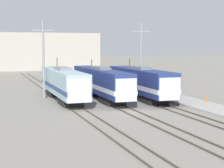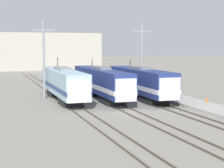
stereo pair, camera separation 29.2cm
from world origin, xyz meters
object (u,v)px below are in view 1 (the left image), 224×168
(catenary_tower_left, at_px, (43,58))
(catenary_tower_right, at_px, (141,57))
(locomotive_far_left, at_px, (64,84))
(traffic_cone, at_px, (207,99))
(locomotive_center, at_px, (102,83))
(locomotive_far_right, at_px, (142,83))

(catenary_tower_left, height_order, catenary_tower_right, same)
(locomotive_far_left, bearing_deg, traffic_cone, -30.82)
(locomotive_far_left, distance_m, traffic_cone, 18.08)
(locomotive_center, relative_size, traffic_cone, 27.83)
(locomotive_center, height_order, locomotive_far_right, locomotive_far_right)
(catenary_tower_right, xyz_separation_m, traffic_cone, (3.19, -12.53, -4.80))
(locomotive_far_left, bearing_deg, locomotive_center, -3.08)
(locomotive_center, xyz_separation_m, locomotive_far_right, (5.07, -1.66, 0.01))
(catenary_tower_right, height_order, traffic_cone, catenary_tower_right)
(locomotive_far_left, height_order, locomotive_center, locomotive_far_left)
(catenary_tower_left, relative_size, catenary_tower_right, 1.00)
(catenary_tower_left, bearing_deg, traffic_cone, -35.54)
(locomotive_far_left, bearing_deg, locomotive_far_right, -10.83)
(locomotive_far_left, distance_m, locomotive_center, 5.07)
(locomotive_far_left, xyz_separation_m, locomotive_far_right, (10.13, -1.94, 0.01))
(catenary_tower_right, relative_size, traffic_cone, 15.15)
(locomotive_center, relative_size, catenary_tower_right, 1.84)
(locomotive_far_right, height_order, catenary_tower_left, catenary_tower_left)
(catenary_tower_left, bearing_deg, locomotive_center, -26.59)
(catenary_tower_right, bearing_deg, catenary_tower_left, 180.00)
(locomotive_far_left, relative_size, traffic_cone, 25.93)
(locomotive_far_right, bearing_deg, traffic_cone, -53.79)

